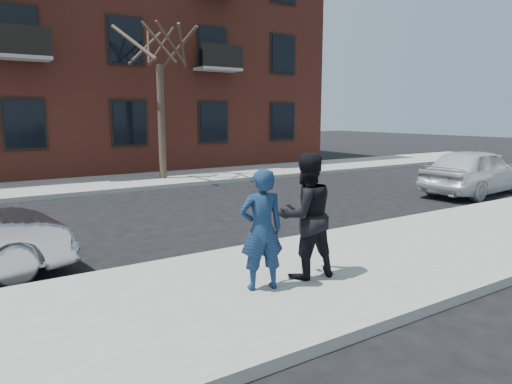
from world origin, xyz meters
TOP-DOWN VIEW (x-y plane):
  - ground at (0.00, 0.00)m, footprint 100.00×100.00m
  - near_sidewalk at (0.00, -0.25)m, footprint 50.00×3.50m
  - near_curb at (0.00, 1.55)m, footprint 50.00×0.10m
  - far_sidewalk at (0.00, 11.25)m, footprint 50.00×3.50m
  - far_curb at (0.00, 9.45)m, footprint 50.00×0.10m
  - apartment_building at (2.00, 18.00)m, footprint 24.30×10.30m
  - street_tree at (4.50, 11.00)m, footprint 3.60×3.60m
  - white_car at (11.93, 3.03)m, footprint 4.50×2.14m
  - man_hoodie at (1.50, -0.38)m, footprint 0.70×0.57m
  - man_peacoat at (2.31, -0.31)m, footprint 0.98×0.81m

SIDE VIEW (x-z plane):
  - ground at x=0.00m, z-range 0.00..0.00m
  - near_sidewalk at x=0.00m, z-range 0.00..0.15m
  - near_curb at x=0.00m, z-range 0.00..0.15m
  - far_sidewalk at x=0.00m, z-range 0.00..0.15m
  - far_curb at x=0.00m, z-range 0.00..0.15m
  - white_car at x=11.93m, z-range 0.00..1.49m
  - man_hoodie at x=1.50m, z-range 0.15..1.83m
  - man_peacoat at x=2.31m, z-range 0.15..2.00m
  - street_tree at x=4.50m, z-range 2.12..8.92m
  - apartment_building at x=2.00m, z-range 0.01..12.31m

